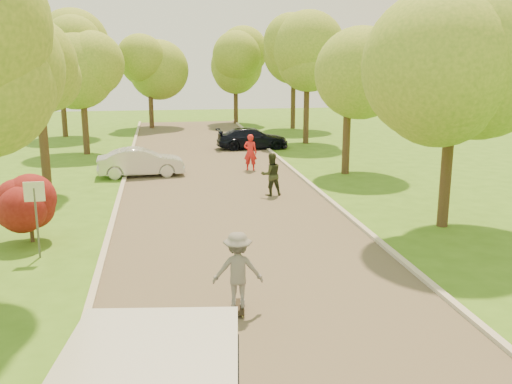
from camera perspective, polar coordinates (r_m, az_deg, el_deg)
ground at (r=13.33m, az=1.40°, el=-10.93°), size 100.00×100.00×0.00m
road at (r=20.79m, az=-2.77°, el=-1.94°), size 8.00×60.00×0.01m
curb_left at (r=20.72m, az=-13.97°, el=-2.23°), size 0.18×60.00×0.12m
curb_right at (r=21.61m, az=7.95°, el=-1.32°), size 0.18×60.00×0.12m
street_sign at (r=16.76m, az=-21.21°, el=-1.08°), size 0.55×0.06×2.17m
red_shrub at (r=18.40m, az=-21.71°, el=-1.40°), size 1.70×1.70×1.95m
tree_l_midb at (r=24.36m, az=-20.49°, el=10.41°), size 4.30×4.20×6.62m
tree_l_far at (r=34.17m, az=-16.78°, el=12.76°), size 4.92×4.80×7.79m
tree_r_mida at (r=19.34m, az=19.89°, el=12.74°), size 5.13×5.00×7.95m
tree_r_midb at (r=27.42m, az=9.66°, el=11.90°), size 4.51×4.40×7.01m
tree_r_far at (r=37.18m, az=5.52°, el=13.81°), size 5.33×5.20×8.34m
tree_bg_a at (r=42.42m, az=-18.73°, el=12.42°), size 5.12×5.00×7.72m
tree_bg_b at (r=45.17m, az=4.08°, el=13.37°), size 5.12×5.00×7.95m
tree_bg_c at (r=45.93m, az=-10.36°, el=12.54°), size 4.92×4.80×7.33m
tree_bg_d at (r=48.37m, az=-1.80°, el=13.12°), size 5.12×5.00×7.72m
silver_sedan at (r=27.38m, az=-11.43°, el=2.93°), size 4.10×1.66×1.33m
dark_sedan at (r=35.04m, az=-0.37°, el=5.38°), size 4.41×1.85×1.27m
longboard at (r=12.84m, az=-1.81°, el=-11.43°), size 0.32×0.90×0.10m
skateboarder at (r=12.50m, az=-1.84°, el=-7.80°), size 1.16×0.73×1.71m
person_striped at (r=28.16m, az=-0.57°, el=3.98°), size 0.77×0.64×1.81m
person_olive at (r=22.97m, az=1.52°, el=1.77°), size 0.94×0.78×1.75m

